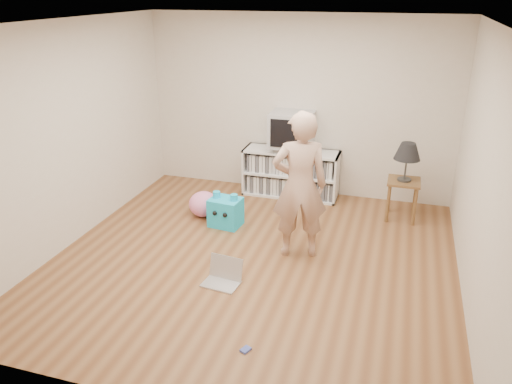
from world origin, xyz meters
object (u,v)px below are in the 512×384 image
at_px(media_unit, 291,173).
at_px(side_table, 403,190).
at_px(person, 300,186).
at_px(laptop, 223,276).
at_px(dvd_deck, 291,148).
at_px(plush_pink, 204,204).
at_px(plush_blue, 226,212).
at_px(crt_tv, 292,129).
at_px(table_lamp, 408,152).

distance_m(media_unit, side_table, 1.66).
height_order(person, laptop, person).
relative_size(media_unit, dvd_deck, 3.11).
bearing_deg(laptop, plush_pink, 125.93).
relative_size(media_unit, person, 0.82).
bearing_deg(person, laptop, 35.46).
bearing_deg(plush_blue, person, -16.69).
bearing_deg(dvd_deck, laptop, -92.97).
xyz_separation_m(media_unit, laptop, (-0.13, -2.56, -0.28)).
bearing_deg(crt_tv, table_lamp, -12.79).
xyz_separation_m(media_unit, dvd_deck, (0.00, -0.02, 0.39)).
relative_size(plush_blue, plush_pink, 1.14).
distance_m(dvd_deck, plush_pink, 1.54).
relative_size(side_table, table_lamp, 1.07).
bearing_deg(person, media_unit, -91.96).
bearing_deg(side_table, crt_tv, 167.21).
bearing_deg(side_table, table_lamp, 0.00).
bearing_deg(side_table, plush_blue, -157.90).
distance_m(table_lamp, person, 1.76).
xyz_separation_m(media_unit, side_table, (1.61, -0.39, 0.07)).
height_order(dvd_deck, side_table, dvd_deck).
height_order(dvd_deck, crt_tv, crt_tv).
height_order(media_unit, laptop, media_unit).
bearing_deg(table_lamp, media_unit, 166.57).
xyz_separation_m(person, plush_pink, (-1.46, 0.66, -0.69)).
distance_m(side_table, plush_blue, 2.37).
xyz_separation_m(media_unit, plush_blue, (-0.58, -1.27, -0.15)).
height_order(crt_tv, plush_blue, crt_tv).
xyz_separation_m(media_unit, person, (0.49, -1.73, 0.51)).
xyz_separation_m(side_table, person, (-1.13, -1.35, 0.44)).
distance_m(table_lamp, plush_blue, 2.48).
bearing_deg(plush_blue, table_lamp, 28.61).
height_order(dvd_deck, laptop, dvd_deck).
relative_size(person, laptop, 4.18).
bearing_deg(laptop, media_unit, 93.65).
xyz_separation_m(table_lamp, person, (-1.13, -1.35, -0.08)).
relative_size(crt_tv, table_lamp, 1.17).
bearing_deg(dvd_deck, media_unit, 90.00).
bearing_deg(side_table, plush_pink, -165.08).
bearing_deg(table_lamp, laptop, -128.78).
relative_size(media_unit, plush_pink, 3.48).
xyz_separation_m(laptop, plush_pink, (-0.84, 1.49, 0.10)).
bearing_deg(laptop, person, 59.79).
bearing_deg(crt_tv, media_unit, 90.00).
height_order(crt_tv, side_table, crt_tv).
bearing_deg(table_lamp, dvd_deck, 167.10).
relative_size(side_table, plush_pink, 1.37).
bearing_deg(media_unit, side_table, -13.43).
height_order(crt_tv, plush_pink, crt_tv).
bearing_deg(person, plush_blue, -40.92).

